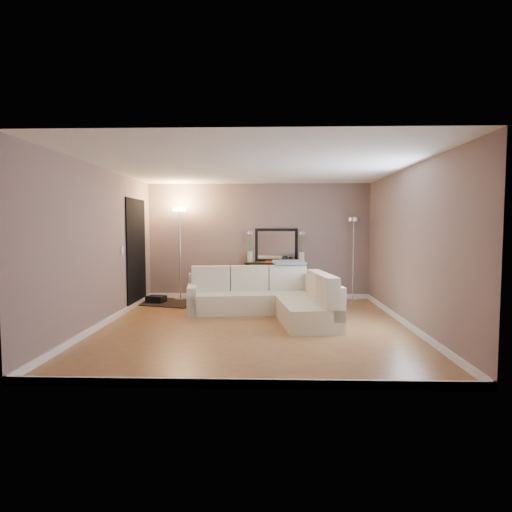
{
  "coord_description": "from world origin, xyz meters",
  "views": [
    {
      "loc": [
        0.23,
        -6.96,
        1.64
      ],
      "look_at": [
        0.0,
        0.8,
        1.1
      ],
      "focal_mm": 30.0,
      "sensor_mm": 36.0,
      "label": 1
    }
  ],
  "objects_px": {
    "console_table": "(272,278)",
    "floor_lamp_unlit": "(353,242)",
    "floor_lamp_lit": "(180,235)",
    "sectional_sofa": "(272,298)"
  },
  "relations": [
    {
      "from": "console_table",
      "to": "floor_lamp_unlit",
      "type": "xyz_separation_m",
      "value": [
        1.78,
        -0.11,
        0.82
      ]
    },
    {
      "from": "sectional_sofa",
      "to": "console_table",
      "type": "height_order",
      "value": "sectional_sofa"
    },
    {
      "from": "console_table",
      "to": "floor_lamp_unlit",
      "type": "bearing_deg",
      "value": -3.44
    },
    {
      "from": "console_table",
      "to": "floor_lamp_unlit",
      "type": "height_order",
      "value": "floor_lamp_unlit"
    },
    {
      "from": "floor_lamp_unlit",
      "to": "floor_lamp_lit",
      "type": "bearing_deg",
      "value": -179.73
    },
    {
      "from": "floor_lamp_lit",
      "to": "floor_lamp_unlit",
      "type": "distance_m",
      "value": 3.82
    },
    {
      "from": "sectional_sofa",
      "to": "floor_lamp_lit",
      "type": "relative_size",
      "value": 1.34
    },
    {
      "from": "sectional_sofa",
      "to": "floor_lamp_unlit",
      "type": "bearing_deg",
      "value": 41.47
    },
    {
      "from": "sectional_sofa",
      "to": "console_table",
      "type": "bearing_deg",
      "value": 89.61
    },
    {
      "from": "console_table",
      "to": "floor_lamp_lit",
      "type": "distance_m",
      "value": 2.26
    }
  ]
}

